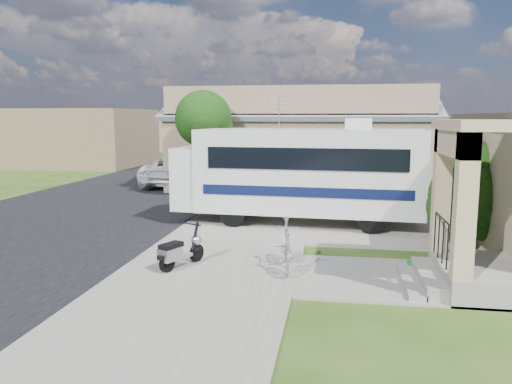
# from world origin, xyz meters

# --- Properties ---
(ground) EXTENTS (120.00, 120.00, 0.00)m
(ground) POSITION_xyz_m (0.00, 0.00, 0.00)
(ground) COLOR #1F3B0F
(street_slab) EXTENTS (9.00, 80.00, 0.02)m
(street_slab) POSITION_xyz_m (-7.50, 10.00, 0.01)
(street_slab) COLOR black
(street_slab) RESTS_ON ground
(sidewalk_slab) EXTENTS (4.00, 80.00, 0.06)m
(sidewalk_slab) POSITION_xyz_m (-1.00, 10.00, 0.03)
(sidewalk_slab) COLOR slate
(sidewalk_slab) RESTS_ON ground
(driveway_slab) EXTENTS (7.00, 6.00, 0.05)m
(driveway_slab) POSITION_xyz_m (1.50, 4.50, 0.03)
(driveway_slab) COLOR slate
(driveway_slab) RESTS_ON ground
(walk_slab) EXTENTS (4.00, 3.00, 0.05)m
(walk_slab) POSITION_xyz_m (3.00, -1.00, 0.03)
(walk_slab) COLOR slate
(walk_slab) RESTS_ON ground
(warehouse) EXTENTS (12.50, 8.40, 5.04)m
(warehouse) POSITION_xyz_m (0.00, 13.97, 1.99)
(warehouse) COLOR #7D634E
(warehouse) RESTS_ON ground
(distant_bldg_far) EXTENTS (10.00, 8.00, 4.00)m
(distant_bldg_far) POSITION_xyz_m (-17.00, 22.00, 2.00)
(distant_bldg_far) COLOR brown
(distant_bldg_far) RESTS_ON ground
(distant_bldg_near) EXTENTS (8.00, 7.00, 3.20)m
(distant_bldg_near) POSITION_xyz_m (-15.00, 34.00, 1.60)
(distant_bldg_near) COLOR #7D634E
(distant_bldg_near) RESTS_ON ground
(street_tree_a) EXTENTS (2.44, 2.40, 4.58)m
(street_tree_a) POSITION_xyz_m (-3.70, 9.05, 3.25)
(street_tree_a) COLOR #302015
(street_tree_a) RESTS_ON ground
(street_tree_b) EXTENTS (2.44, 2.40, 4.73)m
(street_tree_b) POSITION_xyz_m (-3.70, 19.05, 3.39)
(street_tree_b) COLOR #302015
(street_tree_b) RESTS_ON ground
(street_tree_c) EXTENTS (2.44, 2.40, 4.42)m
(street_tree_c) POSITION_xyz_m (-3.70, 28.05, 3.10)
(street_tree_c) COLOR #302015
(street_tree_c) RESTS_ON ground
(motorhome) EXTENTS (7.95, 2.91, 4.01)m
(motorhome) POSITION_xyz_m (0.63, 4.40, 1.72)
(motorhome) COLOR beige
(motorhome) RESTS_ON ground
(shrub) EXTENTS (2.35, 2.24, 2.88)m
(shrub) POSITION_xyz_m (5.32, 2.02, 1.47)
(shrub) COLOR #302015
(shrub) RESTS_ON ground
(scooter) EXTENTS (0.80, 1.37, 0.95)m
(scooter) POSITION_xyz_m (-1.69, -1.05, 0.43)
(scooter) COLOR black
(scooter) RESTS_ON ground
(bicycle) EXTENTS (0.77, 1.89, 1.11)m
(bicycle) POSITION_xyz_m (0.72, -0.73, 0.55)
(bicycle) COLOR #A5A5AC
(bicycle) RESTS_ON ground
(pickup_truck) EXTENTS (2.85, 5.79, 1.58)m
(pickup_truck) POSITION_xyz_m (-6.00, 12.74, 0.79)
(pickup_truck) COLOR silver
(pickup_truck) RESTS_ON ground
(van) EXTENTS (3.33, 6.46, 1.79)m
(van) POSITION_xyz_m (-6.32, 19.70, 0.90)
(van) COLOR silver
(van) RESTS_ON ground
(garden_hose) EXTENTS (0.42, 0.42, 0.19)m
(garden_hose) POSITION_xyz_m (3.61, -0.29, 0.10)
(garden_hose) COLOR #156921
(garden_hose) RESTS_ON ground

